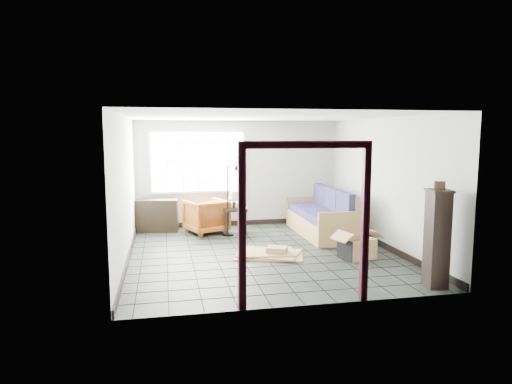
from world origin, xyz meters
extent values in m
plane|color=black|center=(0.00, 0.00, 0.00)|extent=(5.50, 5.50, 0.00)
cube|color=#A9AFA8|center=(0.00, 2.75, 1.30)|extent=(5.00, 0.02, 2.60)
cube|color=#A9AFA8|center=(0.00, -2.75, 1.30)|extent=(5.00, 0.02, 2.60)
cube|color=#A9AFA8|center=(-2.50, 0.00, 1.30)|extent=(0.02, 5.50, 2.60)
cube|color=#A9AFA8|center=(2.50, 0.00, 1.30)|extent=(0.02, 5.50, 2.60)
cube|color=white|center=(0.00, 0.00, 2.60)|extent=(5.00, 5.50, 0.02)
cube|color=black|center=(0.00, 2.73, 0.06)|extent=(4.95, 0.03, 0.12)
cube|color=black|center=(-2.48, 0.00, 0.06)|extent=(0.03, 5.45, 0.12)
cube|color=black|center=(2.48, 0.00, 0.06)|extent=(0.03, 5.45, 0.12)
cube|color=silver|center=(-1.00, 2.71, 1.60)|extent=(2.32, 0.06, 1.52)
cube|color=white|center=(-1.00, 2.67, 1.60)|extent=(2.20, 0.02, 1.40)
cube|color=#360C18|center=(-0.85, -2.70, 1.05)|extent=(0.10, 0.08, 2.10)
cube|color=#360C18|center=(0.85, -2.70, 1.05)|extent=(0.10, 0.08, 2.10)
cube|color=#360C18|center=(0.00, -2.70, 2.15)|extent=(1.80, 0.08, 0.10)
cube|color=olive|center=(1.63, 1.32, 0.20)|extent=(0.90, 2.25, 0.40)
cube|color=olive|center=(1.64, 0.17, 0.36)|extent=(0.90, 0.07, 0.72)
cube|color=olive|center=(1.63, 2.48, 0.36)|extent=(0.90, 0.07, 0.72)
cube|color=olive|center=(2.04, 1.32, 0.62)|extent=(0.10, 2.25, 0.79)
cube|color=#1B183D|center=(1.61, 0.58, 0.49)|extent=(0.81, 0.72, 0.18)
cube|color=#1B183D|center=(1.94, 0.58, 0.76)|extent=(0.16, 0.72, 0.58)
cube|color=#1B183D|center=(1.61, 1.32, 0.49)|extent=(0.81, 0.72, 0.18)
cube|color=#1B183D|center=(1.93, 1.32, 0.76)|extent=(0.16, 0.72, 0.58)
cube|color=#1B183D|center=(1.61, 2.06, 0.49)|extent=(0.81, 0.72, 0.18)
cube|color=#1B183D|center=(1.93, 2.06, 0.76)|extent=(0.16, 0.72, 0.58)
imported|color=maroon|center=(-0.88, 2.01, 0.43)|extent=(1.06, 1.04, 0.86)
cube|color=black|center=(-0.21, 1.85, 0.57)|extent=(0.63, 0.63, 0.07)
cube|color=black|center=(-0.47, 1.67, 0.28)|extent=(0.06, 0.06, 0.55)
cube|color=black|center=(-0.03, 1.60, 0.28)|extent=(0.06, 0.06, 0.55)
cube|color=black|center=(-0.40, 2.10, 0.28)|extent=(0.06, 0.06, 0.55)
cube|color=black|center=(0.04, 2.03, 0.28)|extent=(0.06, 0.06, 0.55)
cylinder|color=black|center=(-0.26, 1.81, 0.67)|extent=(0.12, 0.12, 0.13)
cylinder|color=black|center=(-0.26, 1.81, 0.78)|extent=(0.03, 0.03, 0.09)
cone|color=beige|center=(-0.26, 1.81, 0.89)|extent=(0.32, 0.32, 0.19)
cube|color=silver|center=(-0.21, 1.89, 0.66)|extent=(0.36, 0.31, 0.11)
cylinder|color=black|center=(-0.36, 1.93, 0.66)|extent=(0.04, 0.07, 0.07)
cylinder|color=black|center=(-0.43, 1.65, 0.01)|extent=(0.32, 0.32, 0.03)
cylinder|color=black|center=(-0.43, 1.65, 0.79)|extent=(0.03, 0.03, 1.54)
cylinder|color=black|center=(-0.33, 1.57, 1.60)|extent=(0.26, 0.09, 0.14)
sphere|color=black|center=(-0.23, 1.49, 1.53)|extent=(0.17, 0.17, 0.14)
cube|color=black|center=(-2.00, 2.40, 0.38)|extent=(1.01, 0.49, 0.76)
cube|color=black|center=(-2.00, 2.40, 0.39)|extent=(0.94, 0.43, 0.03)
cube|color=black|center=(2.15, -2.40, 0.73)|extent=(0.33, 0.41, 1.46)
cube|color=black|center=(2.15, -2.40, 1.46)|extent=(0.38, 0.45, 0.04)
cylinder|color=black|center=(2.14, -2.42, 1.54)|extent=(0.17, 0.17, 0.12)
cube|color=olive|center=(1.64, -0.70, 0.01)|extent=(0.66, 0.58, 0.02)
cube|color=black|center=(1.38, -0.78, 0.19)|extent=(0.14, 0.44, 0.38)
cube|color=olive|center=(1.91, -0.63, 0.19)|extent=(0.14, 0.44, 0.38)
cube|color=olive|center=(1.70, -0.92, 0.19)|extent=(0.54, 0.17, 0.38)
cube|color=olive|center=(1.58, -0.49, 0.19)|extent=(0.54, 0.17, 0.38)
cube|color=olive|center=(1.30, -0.80, 0.45)|extent=(0.32, 0.49, 0.16)
cube|color=olive|center=(1.99, -0.61, 0.45)|extent=(0.32, 0.49, 0.16)
cube|color=olive|center=(0.09, -0.20, 0.01)|extent=(1.45, 1.20, 0.03)
cube|color=olive|center=(0.09, -0.20, 0.04)|extent=(1.35, 1.22, 0.03)
cube|color=olive|center=(0.09, -0.20, 0.07)|extent=(1.02, 0.79, 0.03)
cube|color=olive|center=(0.22, -0.30, 0.13)|extent=(0.46, 0.42, 0.10)
camera|label=1|loc=(-1.82, -8.37, 2.30)|focal=32.00mm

